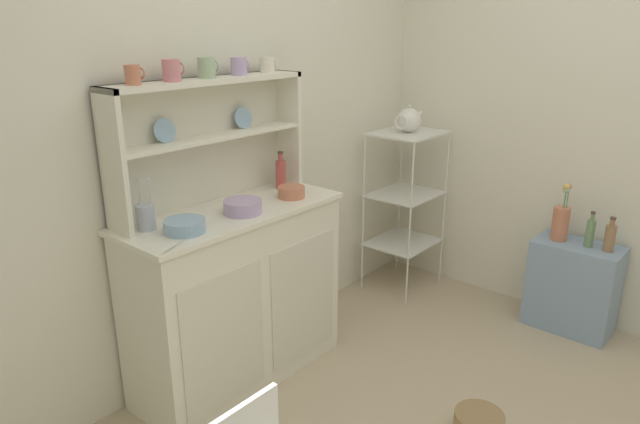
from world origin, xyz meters
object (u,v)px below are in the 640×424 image
at_px(bakers_rack, 405,190).
at_px(bowl_mixing_large, 185,226).
at_px(cup_terracotta_0, 133,75).
at_px(jam_bottle, 281,173).
at_px(hutch_cabinet, 237,294).
at_px(utensil_jar, 146,217).
at_px(vinegar_bottle, 610,237).
at_px(porcelain_teapot, 409,120).
at_px(hutch_shelf_unit, 206,131).
at_px(flower_vase, 561,221).
at_px(oil_bottle, 590,232).
at_px(side_shelf_blue, 572,287).

distance_m(bakers_rack, bowl_mixing_large, 1.81).
relative_size(cup_terracotta_0, jam_bottle, 0.40).
distance_m(hutch_cabinet, utensil_jar, 0.66).
height_order(bowl_mixing_large, vinegar_bottle, bowl_mixing_large).
height_order(bakers_rack, bowl_mixing_large, bakers_rack).
bearing_deg(utensil_jar, cup_terracotta_0, 51.21).
distance_m(bakers_rack, vinegar_bottle, 1.26).
bearing_deg(porcelain_teapot, hutch_shelf_unit, 172.00).
relative_size(flower_vase, vinegar_bottle, 1.73).
xyz_separation_m(hutch_shelf_unit, cup_terracotta_0, (-0.38, -0.04, 0.29)).
xyz_separation_m(bakers_rack, utensil_jar, (-1.88, 0.12, 0.28)).
height_order(jam_bottle, oil_bottle, jam_bottle).
xyz_separation_m(bakers_rack, vinegar_bottle, (0.16, -1.24, -0.07)).
relative_size(side_shelf_blue, vinegar_bottle, 2.68).
distance_m(porcelain_teapot, flower_vase, 1.11).
xyz_separation_m(bakers_rack, side_shelf_blue, (0.16, -1.09, -0.43)).
bearing_deg(vinegar_bottle, hutch_cabinet, 141.63).
bearing_deg(flower_vase, oil_bottle, -89.67).
bearing_deg(vinegar_bottle, porcelain_teapot, 97.45).
relative_size(utensil_jar, vinegar_bottle, 1.14).
distance_m(hutch_cabinet, bowl_mixing_large, 0.58).
distance_m(side_shelf_blue, cup_terracotta_0, 2.70).
relative_size(cup_terracotta_0, bowl_mixing_large, 0.45).
bearing_deg(jam_bottle, oil_bottle, -46.38).
xyz_separation_m(bowl_mixing_large, flower_vase, (1.95, -0.94, -0.29)).
relative_size(hutch_shelf_unit, side_shelf_blue, 1.95).
bearing_deg(cup_terracotta_0, porcelain_teapot, -5.11).
height_order(hutch_shelf_unit, oil_bottle, hutch_shelf_unit).
bearing_deg(flower_vase, side_shelf_blue, -89.54).
bearing_deg(bowl_mixing_large, hutch_cabinet, 12.54).
relative_size(side_shelf_blue, flower_vase, 1.54).
distance_m(side_shelf_blue, jam_bottle, 1.87).
bearing_deg(side_shelf_blue, bowl_mixing_large, 151.53).
height_order(hutch_cabinet, porcelain_teapot, porcelain_teapot).
height_order(side_shelf_blue, oil_bottle, oil_bottle).
relative_size(bowl_mixing_large, oil_bottle, 0.84).
xyz_separation_m(side_shelf_blue, porcelain_teapot, (-0.16, 1.09, 0.89)).
xyz_separation_m(side_shelf_blue, utensil_jar, (-2.04, 1.21, 0.70)).
xyz_separation_m(utensil_jar, flower_vase, (2.04, -1.09, -0.32)).
bearing_deg(bowl_mixing_large, cup_terracotta_0, 104.91).
bearing_deg(hutch_shelf_unit, side_shelf_blue, -38.57).
height_order(jam_bottle, flower_vase, jam_bottle).
xyz_separation_m(bowl_mixing_large, jam_bottle, (0.75, 0.16, 0.05)).
xyz_separation_m(bakers_rack, porcelain_teapot, (-0.00, 0.00, 0.47)).
bearing_deg(vinegar_bottle, side_shelf_blue, 90.00).
xyz_separation_m(bakers_rack, cup_terracotta_0, (-1.85, 0.17, 0.87)).
bearing_deg(flower_vase, vinegar_bottle, -89.80).
bearing_deg(utensil_jar, vinegar_bottle, -33.76).
relative_size(hutch_shelf_unit, jam_bottle, 5.25).
xyz_separation_m(jam_bottle, flower_vase, (1.21, -1.10, -0.34)).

